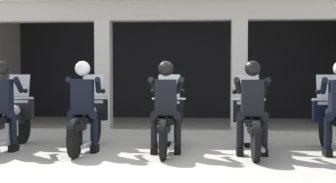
{
  "coord_description": "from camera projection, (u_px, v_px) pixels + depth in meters",
  "views": [
    {
      "loc": [
        0.61,
        -7.48,
        1.41
      ],
      "look_at": [
        0.0,
        0.56,
        1.04
      ],
      "focal_mm": 48.0,
      "sensor_mm": 36.0,
      "label": 1
    }
  ],
  "objects": [
    {
      "name": "police_officer_right",
      "position": [
        252.0,
        100.0,
        7.45
      ],
      "size": [
        0.63,
        0.61,
        1.58
      ],
      "rotation": [
        0.0,
        0.0,
        0.24
      ],
      "color": "black",
      "rests_on": "ground"
    },
    {
      "name": "motorcycle_center",
      "position": [
        167.0,
        123.0,
        7.92
      ],
      "size": [
        0.62,
        2.04,
        1.35
      ],
      "rotation": [
        0.0,
        0.0,
        0.09
      ],
      "color": "black",
      "rests_on": "ground"
    },
    {
      "name": "ground_plane",
      "position": [
        176.0,
        131.0,
        10.55
      ],
      "size": [
        80.0,
        80.0,
        0.0
      ],
      "primitive_type": "plane",
      "color": "#A8A59E"
    },
    {
      "name": "motorcycle_right",
      "position": [
        250.0,
        124.0,
        7.76
      ],
      "size": [
        0.62,
        2.04,
        1.35
      ],
      "rotation": [
        0.0,
        0.0,
        0.24
      ],
      "color": "black",
      "rests_on": "ground"
    },
    {
      "name": "police_officer_left",
      "position": [
        83.0,
        98.0,
        7.76
      ],
      "size": [
        0.63,
        0.61,
        1.58
      ],
      "rotation": [
        0.0,
        0.0,
        0.06
      ],
      "color": "black",
      "rests_on": "ground"
    },
    {
      "name": "motorcycle_far_left",
      "position": [
        10.0,
        121.0,
        8.17
      ],
      "size": [
        0.62,
        2.04,
        1.35
      ],
      "rotation": [
        0.0,
        0.0,
        0.22
      ],
      "color": "black",
      "rests_on": "ground"
    },
    {
      "name": "motorcycle_far_right",
      "position": [
        335.0,
        124.0,
        7.69
      ],
      "size": [
        0.62,
        2.04,
        1.35
      ],
      "rotation": [
        0.0,
        0.0,
        0.17
      ],
      "color": "black",
      "rests_on": "ground"
    },
    {
      "name": "station_building",
      "position": [
        176.0,
        49.0,
        12.23
      ],
      "size": [
        10.41,
        3.99,
        3.16
      ],
      "color": "black",
      "rests_on": "ground"
    },
    {
      "name": "police_officer_far_left",
      "position": [
        2.0,
        98.0,
        7.87
      ],
      "size": [
        0.63,
        0.61,
        1.58
      ],
      "rotation": [
        0.0,
        0.0,
        0.22
      ],
      "color": "black",
      "rests_on": "ground"
    },
    {
      "name": "kerb_strip",
      "position": [
        169.0,
        133.0,
        9.83
      ],
      "size": [
        9.91,
        0.24,
        0.12
      ],
      "primitive_type": "cube",
      "color": "#B7B5AD",
      "rests_on": "ground"
    },
    {
      "name": "police_officer_center",
      "position": [
        166.0,
        99.0,
        7.62
      ],
      "size": [
        0.63,
        0.61,
        1.58
      ],
      "rotation": [
        0.0,
        0.0,
        0.09
      ],
      "color": "black",
      "rests_on": "ground"
    },
    {
      "name": "motorcycle_left",
      "position": [
        88.0,
        122.0,
        8.07
      ],
      "size": [
        0.62,
        2.04,
        1.35
      ],
      "rotation": [
        0.0,
        0.0,
        0.06
      ],
      "color": "black",
      "rests_on": "ground"
    }
  ]
}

